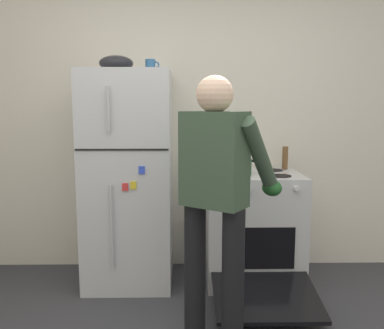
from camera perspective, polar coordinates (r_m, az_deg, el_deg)
kitchen_wall_back at (r=3.66m, az=0.29°, el=6.82°), size 6.00×0.10×2.70m
refrigerator at (r=3.36m, az=-8.70°, el=-1.96°), size 0.68×0.72×1.70m
stove_range at (r=3.45m, az=8.42°, el=-8.71°), size 0.76×1.21×0.90m
person_cook at (r=2.40m, az=3.49°, el=-3.39°), size 0.65×0.69×1.60m
red_pot at (r=3.29m, az=5.94°, el=-0.22°), size 0.36×0.26×0.12m
coffee_mug at (r=3.36m, az=-5.74°, el=13.46°), size 0.11×0.08×0.10m
pepper_mill at (r=3.61m, az=12.75°, el=0.92°), size 0.05×0.05×0.19m
mixing_bowl at (r=3.34m, az=-10.44°, el=13.60°), size 0.26×0.26×0.12m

